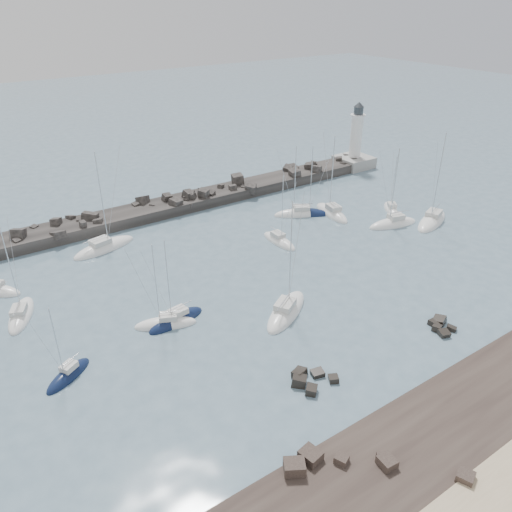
{
  "coord_description": "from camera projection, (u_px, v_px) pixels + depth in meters",
  "views": [
    {
      "loc": [
        -30.13,
        -37.67,
        34.59
      ],
      "look_at": [
        3.52,
        12.0,
        2.35
      ],
      "focal_mm": 35.0,
      "sensor_mm": 36.0,
      "label": 1
    }
  ],
  "objects": [
    {
      "name": "sailboat_11",
      "position": [
        432.0,
        221.0,
        83.58
      ],
      "size": [
        10.92,
        6.8,
        16.45
      ],
      "color": "white",
      "rests_on": "ground"
    },
    {
      "name": "sailboat_7",
      "position": [
        286.0,
        312.0,
        60.2
      ],
      "size": [
        9.84,
        7.63,
        15.37
      ],
      "color": "white",
      "rests_on": "ground"
    },
    {
      "name": "sailboat_12",
      "position": [
        391.0,
        210.0,
        88.03
      ],
      "size": [
        5.36,
        6.56,
        10.56
      ],
      "color": "white",
      "rests_on": "ground"
    },
    {
      "name": "sailboat_14",
      "position": [
        298.0,
        214.0,
        86.2
      ],
      "size": [
        8.51,
        6.02,
        13.17
      ],
      "color": "white",
      "rests_on": "ground"
    },
    {
      "name": "sailboat_9",
      "position": [
        393.0,
        224.0,
        82.54
      ],
      "size": [
        9.29,
        4.63,
        14.23
      ],
      "color": "white",
      "rests_on": "ground"
    },
    {
      "name": "sailboat_5",
      "position": [
        166.0,
        324.0,
        58.0
      ],
      "size": [
        7.49,
        4.96,
        11.51
      ],
      "color": "white",
      "rests_on": "ground"
    },
    {
      "name": "rock_cluster_far",
      "position": [
        439.0,
        326.0,
        57.65
      ],
      "size": [
        3.33,
        3.57,
        1.43
      ],
      "color": "black",
      "rests_on": "ground"
    },
    {
      "name": "sailboat_2",
      "position": [
        69.0,
        376.0,
        50.31
      ],
      "size": [
        5.89,
        4.61,
        9.45
      ],
      "color": "#0E1A3C",
      "rests_on": "ground"
    },
    {
      "name": "sailboat_4",
      "position": [
        104.0,
        248.0,
        75.02
      ],
      "size": [
        10.62,
        5.4,
        15.95
      ],
      "color": "white",
      "rests_on": "ground"
    },
    {
      "name": "rock_shelf",
      "position": [
        442.0,
        448.0,
        42.49
      ],
      "size": [
        140.0,
        12.23,
        1.88
      ],
      "color": "#2D231F",
      "rests_on": "ground"
    },
    {
      "name": "sailboat_13",
      "position": [
        176.0,
        320.0,
        58.65
      ],
      "size": [
        7.67,
        3.44,
        11.86
      ],
      "color": "#0E1A3C",
      "rests_on": "ground"
    },
    {
      "name": "sailboat_3",
      "position": [
        21.0,
        315.0,
        59.58
      ],
      "size": [
        5.39,
        8.26,
        12.55
      ],
      "color": "white",
      "rests_on": "ground"
    },
    {
      "name": "lighthouse",
      "position": [
        355.0,
        153.0,
        108.19
      ],
      "size": [
        7.0,
        7.0,
        14.6
      ],
      "color": "gray",
      "rests_on": "ground"
    },
    {
      "name": "rock_cluster_near",
      "position": [
        307.0,
        380.0,
        49.66
      ],
      "size": [
        4.92,
        4.15,
        1.58
      ],
      "color": "black",
      "rests_on": "ground"
    },
    {
      "name": "sailboat_8",
      "position": [
        305.0,
        213.0,
        86.62
      ],
      "size": [
        7.95,
        7.1,
        12.91
      ],
      "color": "#0E1A3C",
      "rests_on": "ground"
    },
    {
      "name": "sailboat_6",
      "position": [
        279.0,
        241.0,
        77.03
      ],
      "size": [
        2.37,
        7.46,
        11.84
      ],
      "color": "white",
      "rests_on": "ground"
    },
    {
      "name": "ground",
      "position": [
        288.0,
        321.0,
        58.73
      ],
      "size": [
        400.0,
        400.0,
        0.0
      ],
      "primitive_type": "plane",
      "color": "slate",
      "rests_on": "ground"
    },
    {
      "name": "sailboat_10",
      "position": [
        332.0,
        213.0,
        86.53
      ],
      "size": [
        4.43,
        9.54,
        14.64
      ],
      "color": "white",
      "rests_on": "ground"
    },
    {
      "name": "breakwater",
      "position": [
        112.0,
        223.0,
        82.52
      ],
      "size": [
        115.0,
        7.46,
        5.3
      ],
      "color": "#2A2725",
      "rests_on": "ground"
    }
  ]
}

